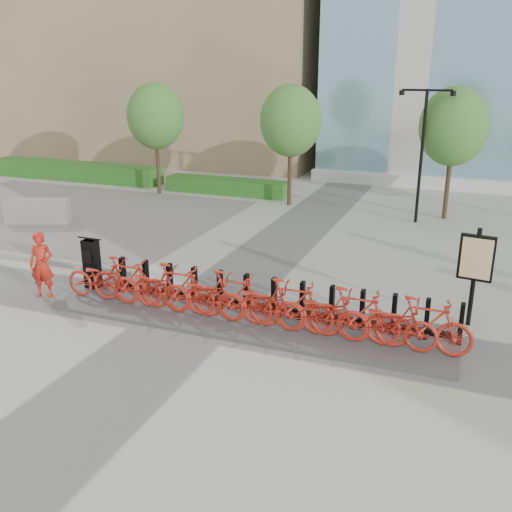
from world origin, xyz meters
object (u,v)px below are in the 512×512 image
(bike_0, at_px, (102,279))
(kiosk, at_px, (92,263))
(worker_red, at_px, (42,265))
(jersey_barrier, at_px, (38,211))
(map_sign, at_px, (476,262))

(bike_0, height_order, kiosk, kiosk)
(bike_0, distance_m, worker_red, 1.72)
(kiosk, bearing_deg, jersey_barrier, 140.73)
(jersey_barrier, bearing_deg, map_sign, -35.47)
(jersey_barrier, bearing_deg, bike_0, -61.08)
(worker_red, distance_m, map_sign, 10.73)
(bike_0, bearing_deg, worker_red, 97.71)
(worker_red, bearing_deg, jersey_barrier, 115.86)
(kiosk, distance_m, worker_red, 1.26)
(kiosk, relative_size, map_sign, 0.62)
(kiosk, xyz_separation_m, map_sign, (9.57, 1.31, 0.78))
(bike_0, distance_m, jersey_barrier, 9.03)
(worker_red, xyz_separation_m, jersey_barrier, (-5.34, 5.90, -0.41))
(bike_0, height_order, map_sign, map_sign)
(kiosk, distance_m, map_sign, 9.69)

